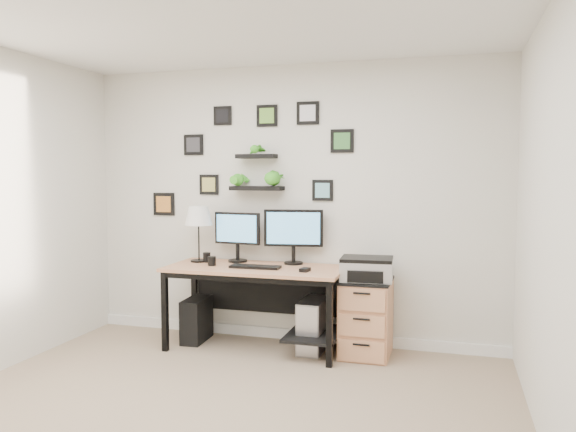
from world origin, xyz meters
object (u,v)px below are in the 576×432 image
(table_lamp, at_px, (199,217))
(mug, at_px, (212,261))
(file_cabinet, at_px, (366,317))
(desk, at_px, (260,280))
(monitor_left, at_px, (237,233))
(printer, at_px, (367,269))
(monitor_right, at_px, (293,232))
(pc_tower_black, at_px, (197,319))
(pc_tower_grey, at_px, (313,325))

(table_lamp, xyz_separation_m, mug, (0.21, -0.18, -0.38))
(file_cabinet, bearing_deg, desk, -176.52)
(monitor_left, bearing_deg, printer, -7.34)
(monitor_left, distance_m, monitor_right, 0.55)
(mug, bearing_deg, monitor_right, 22.60)
(monitor_left, relative_size, mug, 5.61)
(desk, bearing_deg, table_lamp, 172.10)
(monitor_right, height_order, printer, monitor_right)
(pc_tower_black, bearing_deg, pc_tower_grey, -2.14)
(monitor_right, distance_m, printer, 0.78)
(monitor_left, distance_m, pc_tower_grey, 1.12)
(pc_tower_black, bearing_deg, desk, -5.64)
(mug, xyz_separation_m, printer, (1.40, 0.10, -0.02))
(table_lamp, xyz_separation_m, file_cabinet, (1.61, -0.03, -0.84))
(monitor_left, height_order, monitor_right, monitor_right)
(monitor_right, xyz_separation_m, pc_tower_grey, (0.23, -0.15, -0.82))
(monitor_left, distance_m, mug, 0.38)
(monitor_right, bearing_deg, table_lamp, -173.06)
(printer, bearing_deg, pc_tower_black, 179.57)
(monitor_right, xyz_separation_m, table_lamp, (-0.90, -0.11, 0.13))
(table_lamp, height_order, pc_tower_grey, table_lamp)
(table_lamp, bearing_deg, file_cabinet, -1.14)
(desk, height_order, mug, mug)
(printer, bearing_deg, pc_tower_grey, 175.92)
(desk, xyz_separation_m, pc_tower_black, (-0.65, 0.03, -0.42))
(pc_tower_black, xyz_separation_m, pc_tower_grey, (1.14, 0.02, 0.03))
(mug, bearing_deg, pc_tower_grey, 8.47)
(monitor_left, relative_size, file_cabinet, 0.70)
(desk, relative_size, table_lamp, 3.01)
(table_lamp, distance_m, pc_tower_black, 0.97)
(monitor_left, height_order, printer, monitor_left)
(desk, height_order, monitor_left, monitor_left)
(monitor_right, xyz_separation_m, mug, (-0.69, -0.29, -0.26))
(desk, distance_m, pc_tower_black, 0.78)
(table_lamp, bearing_deg, pc_tower_grey, -2.06)
(monitor_right, relative_size, table_lamp, 1.02)
(printer, bearing_deg, desk, -179.10)
(monitor_left, distance_m, file_cabinet, 1.43)
(table_lamp, relative_size, pc_tower_black, 1.30)
(pc_tower_black, distance_m, pc_tower_grey, 1.14)
(monitor_left, relative_size, printer, 1.03)
(printer, bearing_deg, monitor_right, 165.36)
(monitor_left, xyz_separation_m, file_cabinet, (1.25, -0.12, -0.69))
(pc_tower_grey, height_order, printer, printer)
(monitor_left, bearing_deg, pc_tower_grey, -9.33)
(monitor_right, distance_m, mug, 0.79)
(monitor_right, bearing_deg, pc_tower_grey, -33.28)
(pc_tower_grey, height_order, file_cabinet, file_cabinet)
(pc_tower_grey, bearing_deg, monitor_left, 170.67)
(table_lamp, height_order, file_cabinet, table_lamp)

